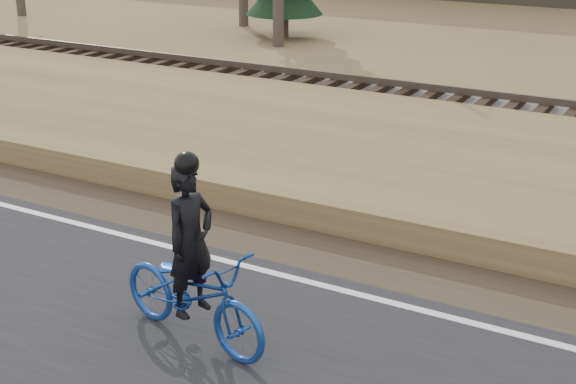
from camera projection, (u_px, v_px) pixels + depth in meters
The scene contains 7 objects.
ground at pixel (44, 226), 12.01m from camera, with size 120.00×120.00×0.00m, color olive.
edge_line at pixel (53, 217), 12.15m from camera, with size 120.00×0.12×0.01m, color silver.
shoulder at pixel (98, 199), 12.98m from camera, with size 120.00×1.60×0.04m, color #473A2B.
embankment at pixel (204, 140), 15.37m from camera, with size 120.00×5.00×0.44m, color olive.
ballast at pixel (298, 98), 18.47m from camera, with size 120.00×3.00×0.45m, color slate.
railroad at pixel (298, 85), 18.36m from camera, with size 120.00×2.40×0.29m.
cyclist at pixel (192, 283), 8.64m from camera, with size 2.21×1.12×2.18m.
Camera 1 is at (8.58, -7.87, 4.72)m, focal length 50.00 mm.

